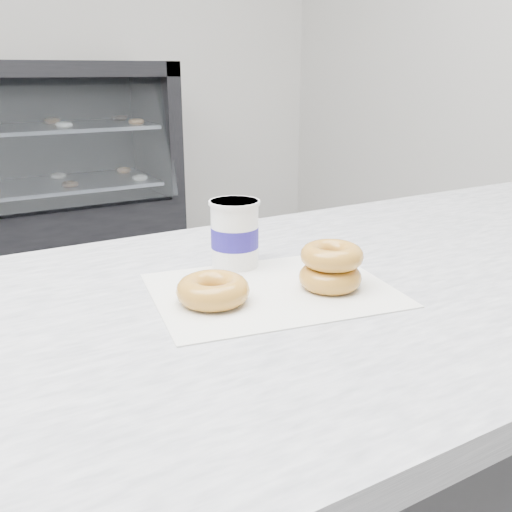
{
  "coord_description": "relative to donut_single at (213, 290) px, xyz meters",
  "views": [
    {
      "loc": [
        -0.08,
        -1.25,
        1.21
      ],
      "look_at": [
        0.33,
        -0.55,
        0.94
      ],
      "focal_mm": 40.0,
      "sensor_mm": 36.0,
      "label": 1
    }
  ],
  "objects": [
    {
      "name": "donut_stack",
      "position": [
        0.17,
        -0.04,
        0.01
      ],
      "size": [
        0.13,
        0.13,
        0.06
      ],
      "color": "gold",
      "rests_on": "wax_paper"
    },
    {
      "name": "coffee_cup",
      "position": [
        0.1,
        0.12,
        0.04
      ],
      "size": [
        0.09,
        0.09,
        0.11
      ],
      "rotation": [
        0.0,
        0.0,
        -0.2
      ],
      "color": "white",
      "rests_on": "counter"
    },
    {
      "name": "wax_paper",
      "position": [
        0.1,
        -0.0,
        -0.02
      ],
      "size": [
        0.38,
        0.32,
        0.0
      ],
      "primitive_type": "cube",
      "rotation": [
        0.0,
        0.0,
        -0.18
      ],
      "color": "silver",
      "rests_on": "counter"
    },
    {
      "name": "donut_single",
      "position": [
        0.0,
        0.0,
        0.0
      ],
      "size": [
        0.11,
        0.11,
        0.04
      ],
      "primitive_type": "torus",
      "rotation": [
        0.0,
        0.0,
        0.13
      ],
      "color": "gold",
      "rests_on": "wax_paper"
    }
  ]
}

